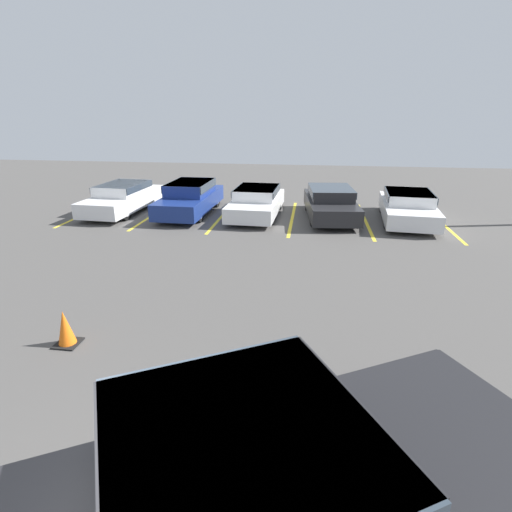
{
  "coord_description": "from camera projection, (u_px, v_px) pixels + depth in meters",
  "views": [
    {
      "loc": [
        1.43,
        -2.17,
        4.09
      ],
      "look_at": [
        0.27,
        6.16,
        1.0
      ],
      "focal_mm": 28.0,
      "sensor_mm": 36.0,
      "label": 1
    }
  ],
  "objects": [
    {
      "name": "stall_stripe_b",
      "position": [
        156.0,
        213.0,
        16.82
      ],
      "size": [
        0.12,
        5.49,
        0.01
      ],
      "primitive_type": "cube",
      "color": "yellow",
      "rests_on": "ground_plane"
    },
    {
      "name": "parked_sedan_e",
      "position": [
        408.0,
        206.0,
        15.36
      ],
      "size": [
        2.22,
        4.53,
        1.15
      ],
      "rotation": [
        0.0,
        0.0,
        -1.66
      ],
      "color": "silver",
      "rests_on": "ground_plane"
    },
    {
      "name": "stall_stripe_d",
      "position": [
        292.0,
        218.0,
        16.08
      ],
      "size": [
        0.12,
        5.49,
        0.01
      ],
      "primitive_type": "cube",
      "color": "yellow",
      "rests_on": "ground_plane"
    },
    {
      "name": "traffic_cone",
      "position": [
        65.0,
        329.0,
        7.3
      ],
      "size": [
        0.43,
        0.43,
        0.68
      ],
      "color": "black",
      "rests_on": "ground_plane"
    },
    {
      "name": "parked_sedan_c",
      "position": [
        257.0,
        201.0,
        16.21
      ],
      "size": [
        1.94,
        4.38,
        1.15
      ],
      "rotation": [
        0.0,
        0.0,
        -1.61
      ],
      "color": "silver",
      "rests_on": "ground_plane"
    },
    {
      "name": "parked_sedan_d",
      "position": [
        330.0,
        202.0,
        15.83
      ],
      "size": [
        2.18,
        4.4,
        1.22
      ],
      "rotation": [
        0.0,
        0.0,
        -1.47
      ],
      "color": "#232326",
      "rests_on": "ground_plane"
    },
    {
      "name": "parked_sedan_a",
      "position": [
        123.0,
        197.0,
        16.86
      ],
      "size": [
        1.97,
        4.62,
        1.18
      ],
      "rotation": [
        0.0,
        0.0,
        -1.62
      ],
      "color": "silver",
      "rests_on": "ground_plane"
    },
    {
      "name": "stall_stripe_a",
      "position": [
        93.0,
        211.0,
        17.19
      ],
      "size": [
        0.12,
        5.49,
        0.01
      ],
      "primitive_type": "cube",
      "color": "yellow",
      "rests_on": "ground_plane"
    },
    {
      "name": "parked_sedan_b",
      "position": [
        190.0,
        197.0,
        16.56
      ],
      "size": [
        1.82,
        4.6,
        1.3
      ],
      "rotation": [
        0.0,
        0.0,
        -1.59
      ],
      "color": "navy",
      "rests_on": "ground_plane"
    },
    {
      "name": "stall_stripe_f",
      "position": [
        442.0,
        223.0,
        15.33
      ],
      "size": [
        0.12,
        5.49,
        0.01
      ],
      "primitive_type": "cube",
      "color": "yellow",
      "rests_on": "ground_plane"
    },
    {
      "name": "stall_stripe_c",
      "position": [
        223.0,
        215.0,
        16.45
      ],
      "size": [
        0.12,
        5.49,
        0.01
      ],
      "primitive_type": "cube",
      "color": "yellow",
      "rests_on": "ground_plane"
    },
    {
      "name": "stall_stripe_e",
      "position": [
        365.0,
        220.0,
        15.71
      ],
      "size": [
        0.12,
        5.49,
        0.01
      ],
      "primitive_type": "cube",
      "color": "yellow",
      "rests_on": "ground_plane"
    }
  ]
}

